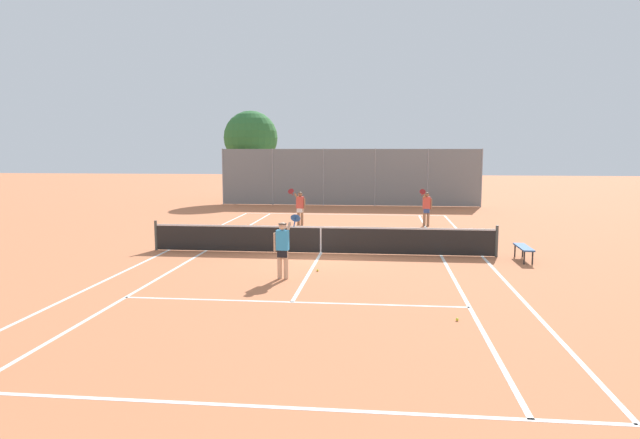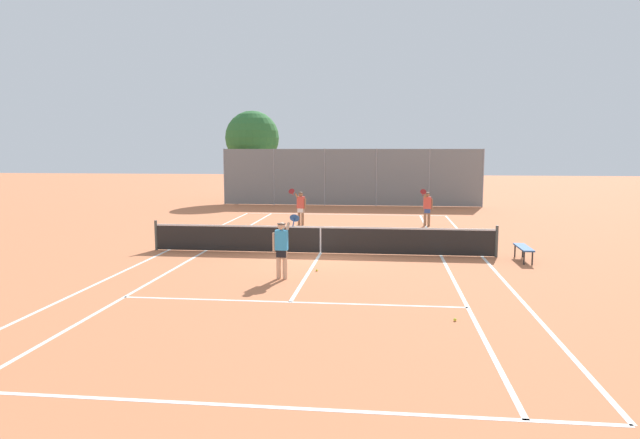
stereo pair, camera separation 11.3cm
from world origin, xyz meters
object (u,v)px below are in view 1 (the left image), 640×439
Objects in this scene: player_far_left at (300,206)px; courtside_bench at (524,248)px; loose_tennis_ball_1 at (386,238)px; loose_tennis_ball_0 at (318,270)px; tennis_net at (321,239)px; loose_tennis_ball_2 at (457,319)px; player_near_side at (283,246)px; player_far_right at (426,206)px; tree_behind_left at (252,139)px.

player_far_left reaches higher than courtside_bench.
loose_tennis_ball_1 is at bearing -43.05° from player_far_left.
loose_tennis_ball_1 is (2.04, 6.28, 0.00)m from loose_tennis_ball_0.
courtside_bench is at bearing -41.38° from loose_tennis_ball_1.
courtside_bench is (4.44, -3.91, 0.38)m from loose_tennis_ball_1.
player_far_left reaches higher than tennis_net.
player_far_left is at bearing 101.11° from loose_tennis_ball_0.
loose_tennis_ball_2 is at bearing -52.46° from loose_tennis_ball_0.
loose_tennis_ball_2 is (3.71, -7.48, -0.48)m from tennis_net.
player_near_side reaches higher than tennis_net.
courtside_bench is (6.70, -0.56, -0.10)m from tennis_net.
loose_tennis_ball_1 is 1.00× the size of loose_tennis_ball_2.
player_near_side is 5.64m from loose_tennis_ball_2.
player_far_left reaches higher than loose_tennis_ball_2.
player_far_left and player_far_right have the same top height.
tennis_net is at bearing 80.99° from player_near_side.
tree_behind_left is at bearing 119.96° from loose_tennis_ball_1.
loose_tennis_ball_2 is at bearing -91.78° from player_far_right.
tree_behind_left reaches higher than player_far_left.
tennis_net is 6.76× the size of player_near_side.
player_far_left is 5.95m from player_far_right.
player_near_side is 1.00× the size of player_far_right.
tennis_net is 181.82× the size of loose_tennis_ball_0.
player_far_right is 1.18× the size of courtside_bench.
loose_tennis_ball_0 is 0.04× the size of courtside_bench.
player_far_left is 26.88× the size of loose_tennis_ball_0.
tennis_net is at bearing 175.21° from courtside_bench.
player_far_left is at bearing 136.95° from loose_tennis_ball_1.
player_far_left is 26.88× the size of loose_tennis_ball_1.
tennis_net is 181.82× the size of loose_tennis_ball_2.
tennis_net reaches higher than loose_tennis_ball_1.
player_far_right is at bearing 67.36° from player_near_side.
player_far_right is 16.28m from tree_behind_left.
tennis_net is 8.63m from player_far_right.
tree_behind_left is at bearing 107.70° from loose_tennis_ball_0.
tennis_net reaches higher than loose_tennis_ball_2.
loose_tennis_ball_2 is (5.46, -14.58, -0.89)m from player_far_left.
loose_tennis_ball_2 is at bearing -63.61° from tennis_net.
tennis_net is 1.94× the size of tree_behind_left.
loose_tennis_ball_0 is at bearing -78.89° from player_far_left.
player_far_right reaches higher than loose_tennis_ball_0.
tree_behind_left is (-5.06, 11.99, 3.34)m from player_far_left.
player_near_side is (-0.63, -4.00, 0.42)m from tennis_net.
player_near_side and player_far_right have the same top height.
tennis_net is 7.33m from player_far_left.
tree_behind_left reaches higher than tennis_net.
player_far_right is 8.51m from courtside_bench.
courtside_bench is at bearing 20.07° from loose_tennis_ball_0.
player_far_right is 0.29× the size of tree_behind_left.
loose_tennis_ball_0 is (1.97, -10.03, -0.89)m from player_far_left.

